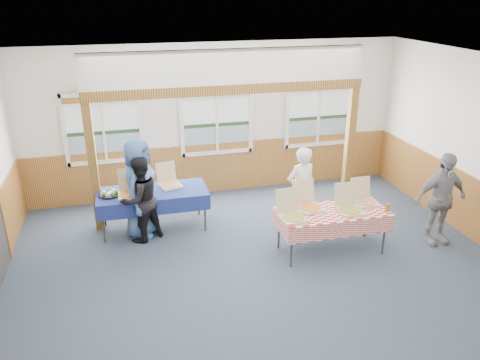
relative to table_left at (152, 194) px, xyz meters
name	(u,v)px	position (x,y,z in m)	size (l,w,h in m)	color
floor	(264,276)	(1.51, -2.05, -0.70)	(8.00, 8.00, 0.00)	#2A3344
ceiling	(269,69)	(1.51, -2.05, 2.50)	(8.00, 8.00, 0.00)	white
wall_back	(216,120)	(1.51, 1.45, 0.90)	(8.00, 8.00, 0.00)	silver
wall_front	(403,353)	(1.51, -5.55, 0.90)	(8.00, 8.00, 0.00)	silver
wainscot_back	(217,167)	(1.51, 1.43, -0.15)	(7.98, 0.05, 1.10)	brown
window_left	(103,125)	(-0.79, 1.41, 0.97)	(1.56, 0.10, 1.46)	white
window_mid	(217,117)	(1.51, 1.41, 0.97)	(1.56, 0.10, 1.46)	white
window_right	(319,111)	(3.81, 1.41, 0.97)	(1.56, 0.10, 1.46)	white
post_left	(93,168)	(-0.99, 0.25, 0.50)	(0.15, 0.15, 2.40)	#573013
post_right	(349,146)	(4.01, 0.25, 0.50)	(0.15, 0.15, 2.40)	#573013
cross_beam	(229,89)	(1.51, 0.25, 1.79)	(5.15, 0.18, 0.18)	#573013
table_left	(152,194)	(0.00, 0.00, 0.00)	(2.01, 0.93, 0.76)	#2F2F2F
table_right	(333,214)	(2.83, -1.58, 0.00)	(1.99, 1.50, 0.76)	#2F2F2F
pizza_box_a	(130,192)	(-0.40, -0.11, 0.12)	(0.42, 0.50, 0.43)	tan
pizza_box_b	(170,183)	(0.34, 0.16, 0.12)	(0.47, 0.53, 0.40)	tan
pizza_box_c	(292,215)	(2.08, -1.68, 0.12)	(0.44, 0.52, 0.44)	tan
pizza_box_d	(309,205)	(2.48, -1.39, 0.12)	(0.46, 0.53, 0.44)	tan
pizza_box_e	(349,208)	(3.09, -1.66, 0.12)	(0.42, 0.50, 0.43)	tan
pizza_box_f	(365,200)	(3.48, -1.44, 0.12)	(0.38, 0.46, 0.40)	tan
veggie_tray	(110,194)	(-0.75, 0.00, 0.08)	(0.39, 0.39, 0.09)	black
drink_glass	(387,208)	(3.68, -1.83, 0.13)	(0.07, 0.07, 0.15)	#9D5E1A
woman_white	(301,189)	(2.61, -0.71, 0.10)	(0.59, 0.38, 1.61)	silver
woman_black	(140,199)	(-0.23, -0.37, 0.07)	(0.76, 0.59, 1.56)	black
man_blue	(139,188)	(-0.23, -0.16, 0.21)	(0.89, 0.58, 1.82)	#365787
person_grey	(440,199)	(4.75, -1.75, 0.13)	(0.97, 0.41, 1.66)	gray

